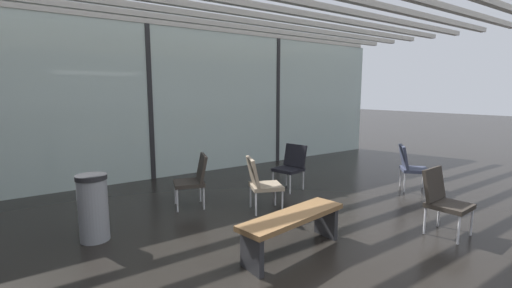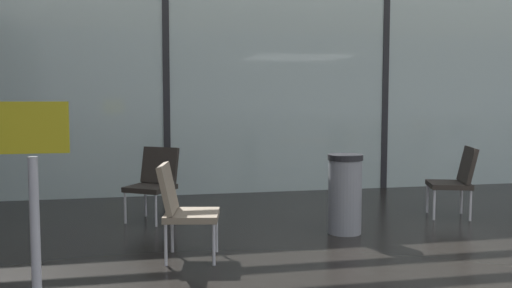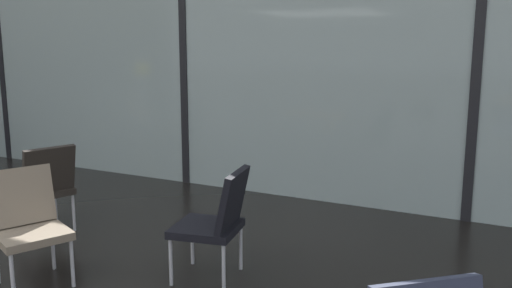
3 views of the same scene
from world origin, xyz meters
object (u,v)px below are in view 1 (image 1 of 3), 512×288
object	(u,v)px
parked_airplane	(138,91)
lounge_chair_0	(194,177)
lounge_chair_4	(410,165)
trash_bin	(93,208)
lounge_chair_1	(443,197)
waiting_bench	(293,223)
lounge_chair_5	(291,164)
lounge_chair_3	(261,181)

from	to	relation	value
parked_airplane	lounge_chair_0	size ratio (longest dim) A/B	13.67
lounge_chair_4	trash_bin	world-z (taller)	lounge_chair_4
lounge_chair_1	waiting_bench	xyz separation A→B (m)	(-2.01, 0.73, -0.13)
parked_airplane	waiting_bench	xyz separation A→B (m)	(-0.97, -8.89, -1.58)
lounge_chair_4	lounge_chair_5	world-z (taller)	same
lounge_chair_4	lounge_chair_5	size ratio (longest dim) A/B	1.00
parked_airplane	lounge_chair_3	bearing A→B (deg)	-93.22
lounge_chair_4	waiting_bench	xyz separation A→B (m)	(-3.64, -0.71, -0.13)
lounge_chair_4	trash_bin	bearing A→B (deg)	127.87
lounge_chair_1	trash_bin	xyz separation A→B (m)	(-3.86, 2.46, -0.06)
lounge_chair_1	parked_airplane	bearing A→B (deg)	92.26
waiting_bench	trash_bin	world-z (taller)	trash_bin
lounge_chair_5	parked_airplane	bearing A→B (deg)	175.45
parked_airplane	lounge_chair_3	size ratio (longest dim) A/B	13.67
lounge_chair_1	lounge_chair_5	size ratio (longest dim) A/B	1.00
parked_airplane	waiting_bench	distance (m)	9.08
lounge_chair_1	waiting_bench	size ratio (longest dim) A/B	0.56
parked_airplane	lounge_chair_1	size ratio (longest dim) A/B	13.67
lounge_chair_0	waiting_bench	world-z (taller)	lounge_chair_0
parked_airplane	waiting_bench	size ratio (longest dim) A/B	7.72
lounge_chair_0	lounge_chair_4	bearing A→B (deg)	87.19
lounge_chair_5	waiting_bench	distance (m)	2.76
lounge_chair_1	waiting_bench	bearing A→B (deg)	156.10
lounge_chair_0	lounge_chair_3	xyz separation A→B (m)	(0.76, -0.83, 0.00)
lounge_chair_1	lounge_chair_3	xyz separation A→B (m)	(-1.47, 2.12, 0.00)
parked_airplane	lounge_chair_0	xyz separation A→B (m)	(-1.18, -6.67, -1.44)
waiting_bench	trash_bin	distance (m)	2.53
lounge_chair_0	lounge_chair_3	size ratio (longest dim) A/B	1.00
lounge_chair_5	lounge_chair_1	bearing A→B (deg)	-7.12
lounge_chair_3	lounge_chair_4	world-z (taller)	same
lounge_chair_5	trash_bin	xyz separation A→B (m)	(-3.65, -0.36, -0.06)
lounge_chair_0	trash_bin	size ratio (longest dim) A/B	1.01
waiting_bench	lounge_chair_3	bearing A→B (deg)	-119.78
lounge_chair_0	lounge_chair_4	world-z (taller)	same
lounge_chair_5	lounge_chair_4	bearing A→B (deg)	41.68
parked_airplane	lounge_chair_4	world-z (taller)	parked_airplane
lounge_chair_0	trash_bin	world-z (taller)	lounge_chair_0
lounge_chair_4	lounge_chair_5	distance (m)	2.30
lounge_chair_0	lounge_chair_3	distance (m)	1.12
waiting_bench	lounge_chair_4	bearing A→B (deg)	-177.34
waiting_bench	trash_bin	xyz separation A→B (m)	(-1.85, 1.73, 0.07)
lounge_chair_5	trash_bin	size ratio (longest dim) A/B	1.01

